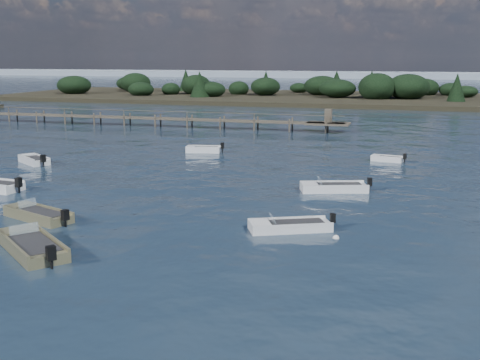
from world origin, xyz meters
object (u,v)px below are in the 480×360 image
(dinghy_near_olive, at_px, (32,248))
(tender_far_grey, at_px, (34,161))
(tender_far_white, at_px, (203,151))
(dinghy_mid_white_a, at_px, (290,227))
(tender_far_grey_b, at_px, (387,160))
(dinghy_extra_b, at_px, (38,216))
(dinghy_mid_white_b, at_px, (334,189))
(jetty, at_px, (127,118))

(dinghy_near_olive, bearing_deg, tender_far_grey, 124.57)
(tender_far_white, distance_m, dinghy_mid_white_a, 25.90)
(tender_far_grey_b, bearing_deg, tender_far_grey, -161.78)
(dinghy_extra_b, xyz_separation_m, dinghy_near_olive, (3.02, -4.87, 0.01))
(dinghy_extra_b, height_order, tender_far_white, dinghy_extra_b)
(dinghy_mid_white_b, bearing_deg, jetty, 134.47)
(dinghy_extra_b, xyz_separation_m, tender_far_white, (0.84, 24.34, 0.01))
(dinghy_extra_b, relative_size, tender_far_grey_b, 1.62)
(tender_far_grey, bearing_deg, dinghy_near_olive, -55.43)
(dinghy_mid_white_b, height_order, dinghy_mid_white_a, dinghy_mid_white_b)
(dinghy_mid_white_a, bearing_deg, dinghy_extra_b, -172.56)
(tender_far_white, xyz_separation_m, dinghy_mid_white_a, (12.71, -22.57, -0.03))
(jetty, bearing_deg, dinghy_mid_white_b, -45.53)
(tender_far_white, relative_size, tender_far_grey_b, 1.21)
(dinghy_extra_b, distance_m, dinghy_mid_white_b, 18.47)
(dinghy_mid_white_a, relative_size, tender_far_grey_b, 1.50)
(dinghy_extra_b, xyz_separation_m, dinghy_mid_white_b, (14.51, 11.44, -0.01))
(tender_far_white, bearing_deg, dinghy_mid_white_b, -43.34)
(tender_far_white, xyz_separation_m, tender_far_grey_b, (16.49, -0.23, -0.03))
(dinghy_extra_b, bearing_deg, tender_far_grey_b, 54.29)
(dinghy_mid_white_b, bearing_deg, dinghy_mid_white_a, -95.64)
(dinghy_near_olive, distance_m, jetty, 51.09)
(dinghy_mid_white_a, bearing_deg, dinghy_near_olive, -147.78)
(dinghy_mid_white_a, relative_size, jetty, 0.07)
(dinghy_extra_b, height_order, dinghy_near_olive, dinghy_near_olive)
(dinghy_mid_white_b, distance_m, jetty, 43.58)
(dinghy_near_olive, relative_size, dinghy_mid_white_b, 1.08)
(dinghy_near_olive, height_order, jetty, jetty)
(tender_far_white, bearing_deg, tender_far_grey_b, -0.81)
(tender_far_grey, bearing_deg, tender_far_white, 39.47)
(jetty, bearing_deg, dinghy_near_olive, -68.12)
(dinghy_mid_white_b, bearing_deg, tender_far_grey_b, 77.45)
(dinghy_mid_white_b, relative_size, tender_far_grey, 1.27)
(dinghy_near_olive, xyz_separation_m, jetty, (-19.04, 47.40, 0.81))
(tender_far_grey_b, height_order, jetty, jetty)
(dinghy_extra_b, relative_size, tender_far_grey, 1.29)
(dinghy_extra_b, bearing_deg, dinghy_near_olive, -58.19)
(dinghy_near_olive, bearing_deg, tender_far_white, 94.27)
(dinghy_extra_b, relative_size, dinghy_near_olive, 0.94)
(dinghy_near_olive, bearing_deg, dinghy_mid_white_a, 32.22)
(dinghy_mid_white_b, bearing_deg, tender_far_white, 136.66)
(dinghy_mid_white_a, distance_m, tender_far_grey_b, 22.65)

